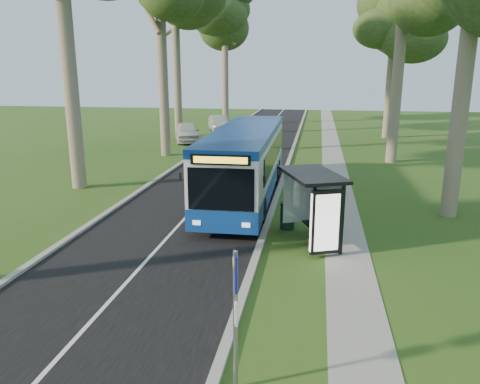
# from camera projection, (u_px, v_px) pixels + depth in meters

# --- Properties ---
(ground) EXTENTS (120.00, 120.00, 0.00)m
(ground) POSITION_uv_depth(u_px,v_px,m) (256.00, 258.00, 15.51)
(ground) COLOR #2C531A
(ground) RESTS_ON ground
(road) EXTENTS (7.00, 100.00, 0.02)m
(road) POSITION_uv_depth(u_px,v_px,m) (217.00, 183.00, 25.60)
(road) COLOR black
(road) RESTS_ON ground
(kerb_east) EXTENTS (0.25, 100.00, 0.12)m
(kerb_east) POSITION_uv_depth(u_px,v_px,m) (281.00, 185.00, 25.03)
(kerb_east) COLOR #9E9B93
(kerb_east) RESTS_ON ground
(kerb_west) EXTENTS (0.25, 100.00, 0.12)m
(kerb_west) POSITION_uv_depth(u_px,v_px,m) (156.00, 180.00, 26.14)
(kerb_west) COLOR #9E9B93
(kerb_west) RESTS_ON ground
(centre_line) EXTENTS (0.12, 100.00, 0.00)m
(centre_line) POSITION_uv_depth(u_px,v_px,m) (217.00, 183.00, 25.60)
(centre_line) COLOR white
(centre_line) RESTS_ON road
(footpath) EXTENTS (1.50, 100.00, 0.02)m
(footpath) POSITION_uv_depth(u_px,v_px,m) (338.00, 188.00, 24.57)
(footpath) COLOR gray
(footpath) RESTS_ON ground
(bus) EXTENTS (2.83, 12.72, 3.36)m
(bus) POSITION_uv_depth(u_px,v_px,m) (246.00, 162.00, 22.39)
(bus) COLOR silver
(bus) RESTS_ON ground
(bus_stop_sign) EXTENTS (0.15, 0.40, 2.86)m
(bus_stop_sign) POSITION_uv_depth(u_px,v_px,m) (235.00, 306.00, 8.73)
(bus_stop_sign) COLOR gray
(bus_stop_sign) RESTS_ON ground
(bus_shelter) EXTENTS (2.62, 3.39, 2.58)m
(bus_shelter) POSITION_uv_depth(u_px,v_px,m) (316.00, 197.00, 15.97)
(bus_shelter) COLOR black
(bus_shelter) RESTS_ON ground
(litter_bin) EXTENTS (0.60, 0.60, 1.05)m
(litter_bin) POSITION_uv_depth(u_px,v_px,m) (287.00, 216.00, 18.21)
(litter_bin) COLOR black
(litter_bin) RESTS_ON ground
(car_white) EXTENTS (3.47, 5.31, 1.68)m
(car_white) POSITION_uv_depth(u_px,v_px,m) (187.00, 132.00, 40.30)
(car_white) COLOR silver
(car_white) RESTS_ON ground
(car_silver) EXTENTS (3.12, 4.93, 1.53)m
(car_silver) POSITION_uv_depth(u_px,v_px,m) (219.00, 123.00, 47.42)
(car_silver) COLOR #B1B4B9
(car_silver) RESTS_ON ground
(tree_west_e) EXTENTS (5.20, 5.20, 16.29)m
(tree_west_e) POSITION_uv_depth(u_px,v_px,m) (225.00, 12.00, 50.06)
(tree_west_e) COLOR #7A6B56
(tree_west_e) RESTS_ON ground
(tree_east_d) EXTENTS (5.20, 5.20, 12.87)m
(tree_east_d) POSITION_uv_depth(u_px,v_px,m) (394.00, 28.00, 40.45)
(tree_east_d) COLOR #7A6B56
(tree_east_d) RESTS_ON ground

